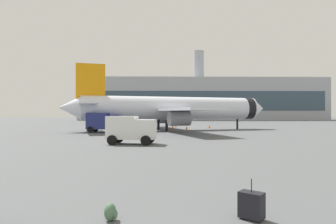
% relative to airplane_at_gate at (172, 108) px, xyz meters
% --- Properties ---
extents(airplane_at_gate, '(35.17, 32.07, 10.50)m').
position_rel_airplane_at_gate_xyz_m(airplane_at_gate, '(0.00, 0.00, 0.00)').
color(airplane_at_gate, silver).
rests_on(airplane_at_gate, ground).
extents(service_truck, '(5.02, 2.99, 2.90)m').
position_rel_airplane_at_gate_xyz_m(service_truck, '(-10.53, -5.05, -2.05)').
color(service_truck, navy).
rests_on(service_truck, ground).
extents(cargo_van, '(4.64, 2.87, 2.60)m').
position_rel_airplane_at_gate_xyz_m(cargo_van, '(-4.68, -22.19, -2.21)').
color(cargo_van, white).
rests_on(cargo_van, ground).
extents(safety_cone_near, '(0.44, 0.44, 0.61)m').
position_rel_airplane_at_gate_xyz_m(safety_cone_near, '(7.41, 7.80, -3.36)').
color(safety_cone_near, '#F2590C').
rests_on(safety_cone_near, ground).
extents(safety_cone_mid, '(0.44, 0.44, 0.79)m').
position_rel_airplane_at_gate_xyz_m(safety_cone_mid, '(1.10, 11.56, -3.27)').
color(safety_cone_mid, '#F2590C').
rests_on(safety_cone_mid, ground).
extents(safety_cone_far, '(0.44, 0.44, 0.82)m').
position_rel_airplane_at_gate_xyz_m(safety_cone_far, '(0.27, 5.69, -3.25)').
color(safety_cone_far, '#F2590C').
rests_on(safety_cone_far, ground).
extents(safety_cone_outer, '(0.44, 0.44, 0.63)m').
position_rel_airplane_at_gate_xyz_m(safety_cone_outer, '(2.57, 2.53, -3.35)').
color(safety_cone_outer, '#F2590C').
rests_on(safety_cone_outer, ground).
extents(rolling_suitcase, '(0.75, 0.72, 1.10)m').
position_rel_airplane_at_gate_xyz_m(rolling_suitcase, '(0.61, -42.01, -3.27)').
color(rolling_suitcase, black).
rests_on(rolling_suitcase, ground).
extents(traveller_backpack, '(0.36, 0.40, 0.48)m').
position_rel_airplane_at_gate_xyz_m(traveller_backpack, '(-3.20, -42.04, -3.42)').
color(traveller_backpack, '#476B4C').
rests_on(traveller_backpack, ground).
extents(terminal_building, '(98.67, 20.40, 28.96)m').
position_rel_airplane_at_gate_xyz_m(terminal_building, '(15.00, 75.72, 4.92)').
color(terminal_building, '#9EA3AD').
rests_on(terminal_building, ground).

